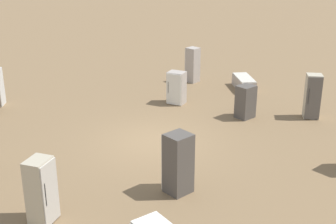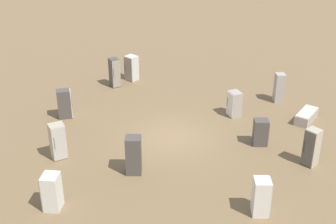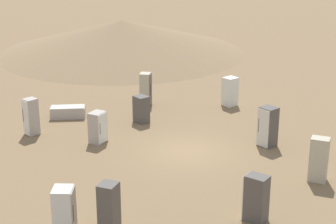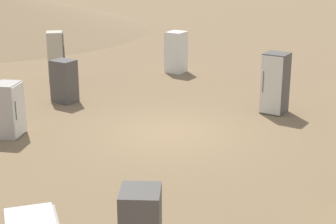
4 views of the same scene
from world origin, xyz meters
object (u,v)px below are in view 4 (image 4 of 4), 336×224
at_px(discarded_fridge_7, 275,83).
at_px(discarded_fridge_0, 9,110).
at_px(discarded_fridge_5, 56,57).
at_px(discarded_fridge_11, 176,52).
at_px(discarded_fridge_3, 64,81).

bearing_deg(discarded_fridge_7, discarded_fridge_0, 47.42).
height_order(discarded_fridge_0, discarded_fridge_7, discarded_fridge_7).
distance_m(discarded_fridge_5, discarded_fridge_7, 8.44).
relative_size(discarded_fridge_7, discarded_fridge_11, 1.15).
bearing_deg(discarded_fridge_5, discarded_fridge_3, 6.42).
xyz_separation_m(discarded_fridge_3, discarded_fridge_5, (0.16, -2.79, 0.24)).
bearing_deg(discarded_fridge_11, discarded_fridge_3, 170.49).
relative_size(discarded_fridge_0, discarded_fridge_11, 0.91).
height_order(discarded_fridge_3, discarded_fridge_11, discarded_fridge_11).
bearing_deg(discarded_fridge_7, discarded_fridge_5, 4.84).
distance_m(discarded_fridge_5, discarded_fridge_11, 4.77).
relative_size(discarded_fridge_3, discarded_fridge_7, 0.75).
bearing_deg(discarded_fridge_5, discarded_fridge_0, -10.95).
height_order(discarded_fridge_3, discarded_fridge_5, discarded_fridge_5).
bearing_deg(discarded_fridge_0, discarded_fridge_3, 174.05).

